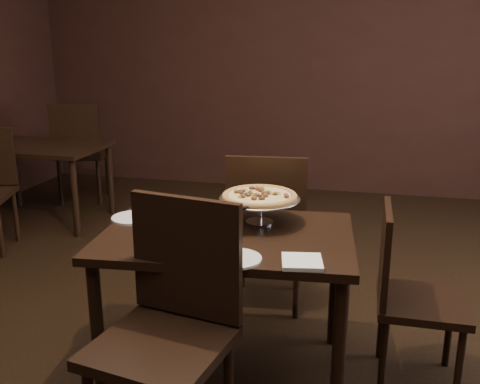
# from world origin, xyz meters

# --- Properties ---
(room) EXTENTS (6.04, 7.04, 2.84)m
(room) POSITION_xyz_m (0.06, 0.03, 1.40)
(room) COLOR black
(room) RESTS_ON ground
(dining_table) EXTENTS (1.21, 0.86, 0.72)m
(dining_table) POSITION_xyz_m (-0.02, 0.08, 0.62)
(dining_table) COLOR black
(dining_table) RESTS_ON ground
(background_table) EXTENTS (1.10, 0.73, 0.69)m
(background_table) POSITION_xyz_m (-2.20, 1.90, 0.60)
(background_table) COLOR black
(background_table) RESTS_ON ground
(pizza_stand) EXTENTS (0.39, 0.39, 0.16)m
(pizza_stand) POSITION_xyz_m (0.09, 0.26, 0.85)
(pizza_stand) COLOR #BBBBC2
(pizza_stand) RESTS_ON dining_table
(parmesan_shaker) EXTENTS (0.06, 0.06, 0.11)m
(parmesan_shaker) POSITION_xyz_m (-0.24, -0.14, 0.77)
(parmesan_shaker) COLOR beige
(parmesan_shaker) RESTS_ON dining_table
(pepper_flake_shaker) EXTENTS (0.06, 0.06, 0.10)m
(pepper_flake_shaker) POSITION_xyz_m (-0.13, -0.05, 0.76)
(pepper_flake_shaker) COLOR maroon
(pepper_flake_shaker) RESTS_ON dining_table
(packet_caddy) EXTENTS (0.09, 0.09, 0.07)m
(packet_caddy) POSITION_xyz_m (-0.31, -0.13, 0.74)
(packet_caddy) COLOR black
(packet_caddy) RESTS_ON dining_table
(napkin_stack) EXTENTS (0.18, 0.18, 0.02)m
(napkin_stack) POSITION_xyz_m (0.36, -0.19, 0.72)
(napkin_stack) COLOR white
(napkin_stack) RESTS_ON dining_table
(plate_left) EXTENTS (0.21, 0.21, 0.01)m
(plate_left) POSITION_xyz_m (-0.52, 0.17, 0.72)
(plate_left) COLOR white
(plate_left) RESTS_ON dining_table
(plate_near) EXTENTS (0.21, 0.21, 0.01)m
(plate_near) POSITION_xyz_m (0.09, -0.21, 0.72)
(plate_near) COLOR white
(plate_near) RESTS_ON dining_table
(serving_spatula) EXTENTS (0.16, 0.16, 0.02)m
(serving_spatula) POSITION_xyz_m (0.03, 0.04, 0.84)
(serving_spatula) COLOR #BBBBC2
(serving_spatula) RESTS_ON pizza_stand
(chair_far) EXTENTS (0.49, 0.49, 0.96)m
(chair_far) POSITION_xyz_m (0.04, 0.75, 0.53)
(chair_far) COLOR black
(chair_far) RESTS_ON ground
(chair_near) EXTENTS (0.54, 0.54, 1.00)m
(chair_near) POSITION_xyz_m (-0.10, -0.45, 0.55)
(chair_near) COLOR black
(chair_near) RESTS_ON ground
(chair_side) EXTENTS (0.40, 0.40, 0.85)m
(chair_side) POSITION_xyz_m (0.80, 0.21, 0.46)
(chair_side) COLOR black
(chair_side) RESTS_ON ground
(bg_chair_far) EXTENTS (0.57, 0.57, 0.99)m
(bg_chair_far) POSITION_xyz_m (-2.15, 2.49, 0.54)
(bg_chair_far) COLOR black
(bg_chair_far) RESTS_ON ground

